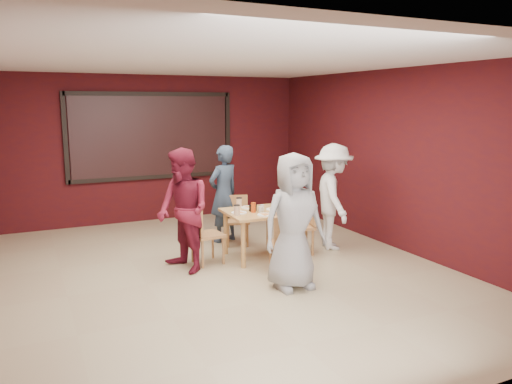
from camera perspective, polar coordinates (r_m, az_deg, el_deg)
name	(u,v)px	position (r m, az deg, el deg)	size (l,w,h in m)	color
floor	(218,273)	(6.85, -4.37, -9.26)	(7.00, 7.00, 0.00)	tan
window_blinds	(152,136)	(9.79, -11.79, 6.28)	(3.00, 0.02, 1.50)	black
dining_table	(257,217)	(7.33, 0.07, -2.84)	(0.92, 0.92, 0.86)	tan
chair_front	(286,240)	(6.74, 3.44, -5.53)	(0.46, 0.46, 0.80)	#B37A45
chair_back	(237,217)	(8.13, -2.23, -2.86)	(0.48, 0.48, 0.79)	#B37A45
chair_left	(203,232)	(7.12, -6.08, -4.52)	(0.45, 0.45, 0.84)	#B37A45
chair_right	(304,223)	(7.63, 5.50, -3.49)	(0.50, 0.50, 0.85)	#B37A45
diner_front	(294,221)	(6.12, 4.33, -3.37)	(0.83, 0.54, 1.69)	#959595
diner_back	(224,194)	(8.22, -3.72, -0.20)	(0.58, 0.38, 1.60)	#2E3E52
diner_left	(183,211)	(6.79, -8.31, -2.13)	(0.82, 0.64, 1.68)	maroon
diner_right	(333,197)	(7.89, 8.82, -0.53)	(1.07, 0.62, 1.66)	white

